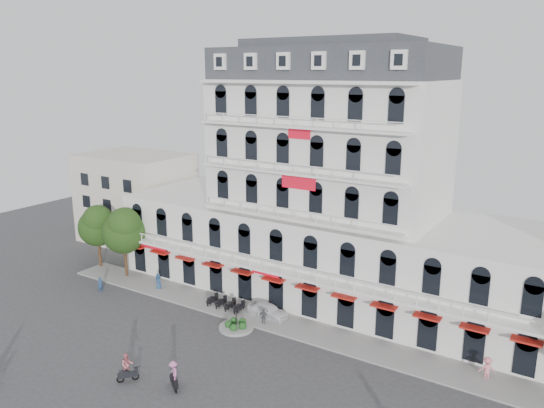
% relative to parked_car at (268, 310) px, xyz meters
% --- Properties ---
extents(ground, '(120.00, 120.00, 0.00)m').
position_rel_parked_car_xyz_m(ground, '(1.84, -9.50, -0.70)').
color(ground, '#38383A').
rests_on(ground, ground).
extents(sidewalk, '(53.00, 4.00, 0.16)m').
position_rel_parked_car_xyz_m(sidewalk, '(1.84, -0.50, -0.62)').
color(sidewalk, gray).
rests_on(sidewalk, ground).
extents(main_building, '(45.00, 15.00, 25.80)m').
position_rel_parked_car_xyz_m(main_building, '(1.84, 8.50, 9.26)').
color(main_building, silver).
rests_on(main_building, ground).
extents(flank_building_west, '(14.00, 10.00, 12.00)m').
position_rel_parked_car_xyz_m(flank_building_west, '(-28.16, 10.50, 5.30)').
color(flank_building_west, beige).
rests_on(flank_building_west, ground).
extents(traffic_island, '(3.20, 3.20, 1.60)m').
position_rel_parked_car_xyz_m(traffic_island, '(-1.16, -3.50, -0.45)').
color(traffic_island, gray).
rests_on(traffic_island, ground).
extents(parked_scooter_row, '(4.40, 1.80, 1.10)m').
position_rel_parked_car_xyz_m(parked_scooter_row, '(-4.51, -0.70, -0.70)').
color(parked_scooter_row, black).
rests_on(parked_scooter_row, ground).
extents(tree_west_outer, '(4.50, 4.48, 7.76)m').
position_rel_parked_car_xyz_m(tree_west_outer, '(-24.11, 0.48, 4.64)').
color(tree_west_outer, '#382314').
rests_on(tree_west_outer, ground).
extents(tree_west_inner, '(4.76, 4.76, 8.25)m').
position_rel_parked_car_xyz_m(tree_west_inner, '(-19.11, -0.02, 4.98)').
color(tree_west_inner, '#382314').
rests_on(tree_west_inner, ground).
extents(parked_car, '(4.20, 1.83, 1.41)m').
position_rel_parked_car_xyz_m(parked_car, '(0.00, 0.00, 0.00)').
color(parked_car, white).
rests_on(parked_car, ground).
extents(rider_southwest, '(1.20, 1.41, 2.32)m').
position_rel_parked_car_xyz_m(rider_southwest, '(-3.10, -14.70, 0.50)').
color(rider_southwest, black).
rests_on(rider_southwest, ground).
extents(rider_center, '(1.45, 1.20, 2.24)m').
position_rel_parked_car_xyz_m(rider_center, '(0.50, -13.55, 0.48)').
color(rider_center, black).
rests_on(rider_center, ground).
extents(pedestrian_left, '(0.97, 0.73, 1.79)m').
position_rel_parked_car_xyz_m(pedestrian_left, '(-13.49, -0.72, 0.19)').
color(pedestrian_left, navy).
rests_on(pedestrian_left, ground).
extents(pedestrian_mid, '(1.00, 0.53, 1.63)m').
position_rel_parked_car_xyz_m(pedestrian_mid, '(0.58, -1.54, 0.11)').
color(pedestrian_mid, '#525259').
rests_on(pedestrian_mid, ground).
extents(pedestrian_right, '(1.40, 1.18, 1.89)m').
position_rel_parked_car_xyz_m(pedestrian_right, '(19.74, 0.00, 0.24)').
color(pedestrian_right, pink).
rests_on(pedestrian_right, ground).
extents(pedestrian_far, '(0.59, 0.71, 1.65)m').
position_rel_parked_car_xyz_m(pedestrian_far, '(-18.16, -4.55, 0.12)').
color(pedestrian_far, navy).
rests_on(pedestrian_far, ground).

